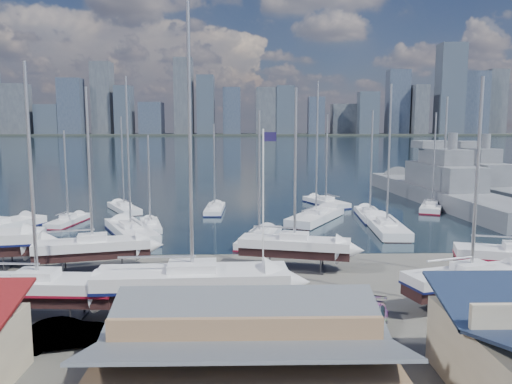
{
  "coord_description": "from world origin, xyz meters",
  "views": [
    {
      "loc": [
        -0.01,
        -46.22,
        12.17
      ],
      "look_at": [
        1.22,
        8.0,
        4.92
      ],
      "focal_mm": 35.0,
      "sensor_mm": 36.0,
      "label": 1
    }
  ],
  "objects": [
    {
      "name": "sailboat_cradle_4",
      "position": [
        4.19,
        -5.03,
        2.04
      ],
      "size": [
        9.64,
        4.75,
        15.23
      ],
      "rotation": [
        0.0,
        0.0,
        -0.24
      ],
      "color": "#2D2D33",
      "rests_on": "ground"
    },
    {
      "name": "sailboat_cradle_1",
      "position": [
        -12.95,
        -15.91,
        2.07
      ],
      "size": [
        10.01,
        3.36,
        15.94
      ],
      "rotation": [
        0.0,
        0.0,
        -0.06
      ],
      "color": "#2D2D33",
      "rests_on": "ground"
    },
    {
      "name": "sailboat_moored_7",
      "position": [
        9.06,
        16.31,
        0.33
      ],
      "size": [
        9.0,
        12.35,
        18.48
      ],
      "rotation": [
        0.0,
        0.0,
        1.06
      ],
      "color": "black",
      "rests_on": "water"
    },
    {
      "name": "water",
      "position": [
        0.0,
        300.0,
        -0.15
      ],
      "size": [
        1400.0,
        600.0,
        0.4
      ],
      "primitive_type": "cube",
      "color": "#182C38",
      "rests_on": "ground"
    },
    {
      "name": "sailboat_moored_6",
      "position": [
        1.49,
        4.93,
        0.31
      ],
      "size": [
        5.39,
        9.96,
        14.35
      ],
      "rotation": [
        0.0,
        0.0,
        1.27
      ],
      "color": "black",
      "rests_on": "water"
    },
    {
      "name": "sailboat_moored_1",
      "position": [
        -21.95,
        15.15,
        0.31
      ],
      "size": [
        3.38,
        8.34,
        12.12
      ],
      "rotation": [
        0.0,
        0.0,
        1.43
      ],
      "color": "black",
      "rests_on": "water"
    },
    {
      "name": "sailboat_cradle_5",
      "position": [
        14.97,
        -14.59,
        2.03
      ],
      "size": [
        9.75,
        5.21,
        15.24
      ],
      "rotation": [
        0.0,
        0.0,
        0.29
      ],
      "color": "#2D2D33",
      "rests_on": "ground"
    },
    {
      "name": "car_c",
      "position": [
        -3.65,
        -19.84,
        0.67
      ],
      "size": [
        3.14,
        5.16,
        1.34
      ],
      "primitive_type": "imported",
      "rotation": [
        0.0,
        0.0,
        -0.2
      ],
      "color": "gray",
      "rests_on": "ground"
    },
    {
      "name": "shed_grey",
      "position": [
        0.0,
        -26.0,
        2.15
      ],
      "size": [
        12.6,
        8.4,
        4.17
      ],
      "color": "#8C6B4C",
      "rests_on": "ground"
    },
    {
      "name": "sailboat_moored_9",
      "position": [
        16.3,
        9.75,
        0.32
      ],
      "size": [
        4.04,
        11.81,
        17.54
      ],
      "rotation": [
        0.0,
        0.0,
        1.5
      ],
      "color": "black",
      "rests_on": "water"
    },
    {
      "name": "car_b",
      "position": [
        -10.01,
        -19.77,
        0.75
      ],
      "size": [
        4.83,
        2.7,
        1.51
      ],
      "primitive_type": "imported",
      "rotation": [
        0.0,
        0.0,
        1.83
      ],
      "color": "gray",
      "rests_on": "ground"
    },
    {
      "name": "naval_ship_west",
      "position": [
        40.88,
        40.09,
        1.67
      ],
      "size": [
        10.22,
        41.16,
        17.67
      ],
      "rotation": [
        0.0,
        0.0,
        1.66
      ],
      "color": "slate",
      "rests_on": "water"
    },
    {
      "name": "far_shore",
      "position": [
        0.0,
        560.0,
        1.1
      ],
      "size": [
        1400.0,
        80.0,
        2.2
      ],
      "primitive_type": "cube",
      "color": "#2D332D",
      "rests_on": "ground"
    },
    {
      "name": "sailboat_moored_11",
      "position": [
        27.12,
        24.53,
        0.31
      ],
      "size": [
        6.53,
        10.06,
        14.65
      ],
      "rotation": [
        0.0,
        0.0,
        1.15
      ],
      "color": "black",
      "rests_on": "water"
    },
    {
      "name": "sailboat_moored_4",
      "position": [
        -11.24,
        12.15,
        0.33
      ],
      "size": [
        3.98,
        7.96,
        11.58
      ],
      "rotation": [
        0.0,
        0.0,
        1.82
      ],
      "color": "black",
      "rests_on": "water"
    },
    {
      "name": "sailboat_moored_3",
      "position": [
        -12.66,
        8.22,
        0.31
      ],
      "size": [
        8.43,
        12.41,
        18.18
      ],
      "rotation": [
        0.0,
        0.0,
        2.03
      ],
      "color": "black",
      "rests_on": "water"
    },
    {
      "name": "sailboat_cradle_2",
      "position": [
        -12.73,
        -5.28,
        2.04
      ],
      "size": [
        9.66,
        4.74,
        15.26
      ],
      "rotation": [
        0.0,
        0.0,
        0.24
      ],
      "color": "#2D2D33",
      "rests_on": "ground"
    },
    {
      "name": "car_d",
      "position": [
        7.41,
        -17.98,
        0.72
      ],
      "size": [
        3.51,
        5.36,
        1.44
      ],
      "primitive_type": "imported",
      "rotation": [
        0.0,
        0.0,
        -0.33
      ],
      "color": "gray",
      "rests_on": "ground"
    },
    {
      "name": "flagpole",
      "position": [
        1.48,
        -8.27,
        6.86
      ],
      "size": [
        1.05,
        0.12,
        11.92
      ],
      "color": "white",
      "rests_on": "ground"
    },
    {
      "name": "sailboat_moored_5",
      "position": [
        -4.26,
        23.4,
        0.31
      ],
      "size": [
        2.66,
        8.74,
        12.97
      ],
      "rotation": [
        0.0,
        0.0,
        1.54
      ],
      "color": "black",
      "rests_on": "water"
    },
    {
      "name": "sailboat_moored_10",
      "position": [
        16.44,
        18.05,
        0.31
      ],
      "size": [
        3.46,
        10.04,
        14.76
      ],
      "rotation": [
        0.0,
        0.0,
        1.5
      ],
      "color": "black",
      "rests_on": "water"
    },
    {
      "name": "sailboat_cradle_3",
      "position": [
        -3.34,
        -15.64,
        2.25
      ],
      "size": [
        12.36,
        4.02,
        19.44
      ],
      "rotation": [
        0.0,
        0.0,
        0.05
      ],
      "color": "#2D2D33",
      "rests_on": "ground"
    },
    {
      "name": "skyline",
      "position": [
        -7.83,
        553.76,
        39.09
      ],
      "size": [
        639.14,
        43.8,
        107.69
      ],
      "color": "#475166",
      "rests_on": "far_shore"
    },
    {
      "name": "ground",
      "position": [
        0.0,
        -10.0,
        0.0
      ],
      "size": [
        1400.0,
        1400.0,
        0.0
      ],
      "primitive_type": "plane",
      "color": "#605E59",
      "rests_on": "ground"
    },
    {
      "name": "sailboat_moored_8",
      "position": [
        12.43,
        29.14,
        0.31
      ],
      "size": [
        6.34,
        9.95,
        14.47
      ],
      "rotation": [
        0.0,
        0.0,
        1.98
      ],
      "color": "black",
      "rests_on": "water"
    },
    {
      "name": "naval_ship_east",
      "position": [
        31.17,
        30.93,
        1.66
      ],
      "size": [
        10.62,
        47.31,
        18.22
      ],
      "rotation": [
        0.0,
        0.0,
        1.64
      ],
      "color": "slate",
      "rests_on": "water"
    },
    {
      "name": "sailboat_moored_2",
      "position": [
        -17.22,
        24.2,
        0.32
      ],
      "size": [
        6.7,
        9.42,
        14.03
      ],
      "rotation": [
        0.0,
        0.0,
        2.07
      ],
      "color": "black",
      "rests_on": "water"
    }
  ]
}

